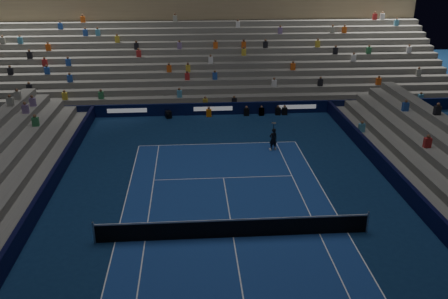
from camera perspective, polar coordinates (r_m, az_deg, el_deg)
ground at (r=22.72m, az=1.12°, el=-10.48°), size 90.00×90.00×0.00m
court_surface at (r=22.72m, az=1.12°, el=-10.47°), size 10.97×23.77×0.01m
sponsor_barrier_far at (r=39.36m, az=-1.33°, el=4.91°), size 44.00×0.25×1.00m
sponsor_barrier_east at (r=25.17m, az=23.92°, el=-7.76°), size 0.25×37.00×1.00m
sponsor_barrier_west at (r=23.72m, az=-23.26°, el=-9.55°), size 0.25×37.00×1.00m
grandstand_main at (r=47.77m, az=-1.95°, el=11.60°), size 44.00×15.20×11.20m
tennis_net at (r=22.45m, az=1.13°, el=-9.40°), size 12.90×0.10×1.10m
tennis_player at (r=32.19m, az=5.91°, el=1.24°), size 0.65×0.52×1.54m
broadcast_camera at (r=38.81m, az=-6.68°, el=4.19°), size 0.57×0.94×0.57m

